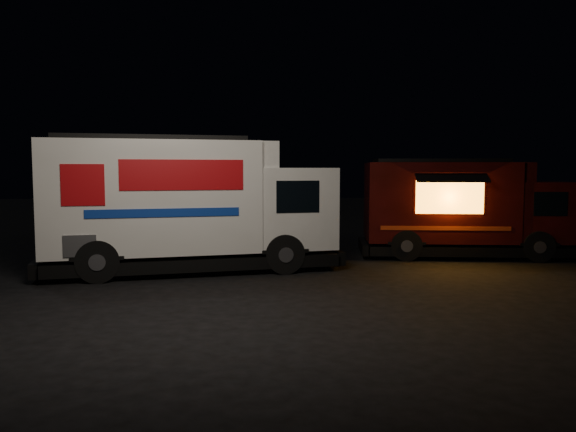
% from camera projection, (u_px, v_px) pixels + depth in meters
% --- Properties ---
extents(ground, '(80.00, 80.00, 0.00)m').
position_uv_depth(ground, '(274.00, 283.00, 13.23)').
color(ground, black).
rests_on(ground, ground).
extents(white_truck, '(8.13, 4.06, 3.52)m').
position_uv_depth(white_truck, '(193.00, 204.00, 14.89)').
color(white_truck, white).
rests_on(white_truck, ground).
extents(red_truck, '(6.71, 3.23, 3.00)m').
position_uv_depth(red_truck, '(466.00, 208.00, 17.29)').
color(red_truck, '#3B0B0A').
rests_on(red_truck, ground).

